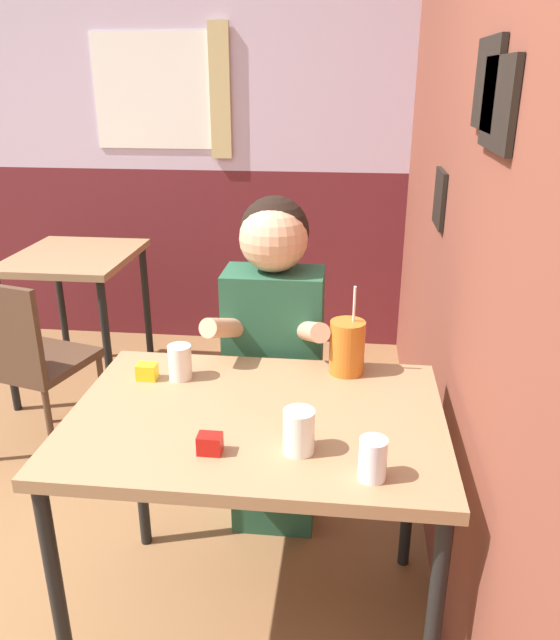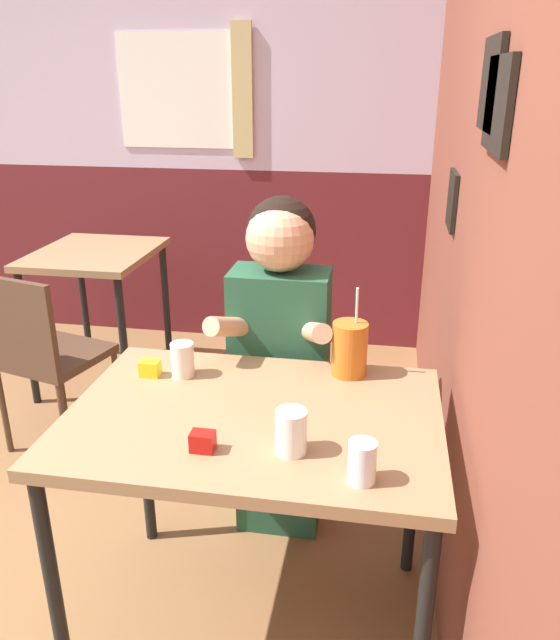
{
  "view_description": "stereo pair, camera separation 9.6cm",
  "coord_description": "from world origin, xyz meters",
  "views": [
    {
      "loc": [
        1.05,
        -1.13,
        1.64
      ],
      "look_at": [
        0.87,
        0.51,
        0.99
      ],
      "focal_mm": 35.0,
      "sensor_mm": 36.0,
      "label": 1
    },
    {
      "loc": [
        1.15,
        -1.11,
        1.64
      ],
      "look_at": [
        0.87,
        0.51,
        0.99
      ],
      "focal_mm": 35.0,
      "sensor_mm": 36.0,
      "label": 2
    }
  ],
  "objects": [
    {
      "name": "condiment_mustard",
      "position": [
        0.45,
        0.53,
        0.79
      ],
      "size": [
        0.06,
        0.04,
        0.05
      ],
      "color": "yellow",
      "rests_on": "main_table"
    },
    {
      "name": "glass_far_side",
      "position": [
        0.55,
        0.55,
        0.82
      ],
      "size": [
        0.07,
        0.07,
        0.11
      ],
      "color": "silver",
      "rests_on": "main_table"
    },
    {
      "name": "condiment_ketchup",
      "position": [
        0.73,
        0.16,
        0.79
      ],
      "size": [
        0.06,
        0.04,
        0.05
      ],
      "color": "#B7140F",
      "rests_on": "main_table"
    },
    {
      "name": "back_wall",
      "position": [
        -0.01,
        2.69,
        1.36
      ],
      "size": [
        5.77,
        0.09,
        2.7
      ],
      "color": "silver",
      "rests_on": "ground_plane"
    },
    {
      "name": "background_table",
      "position": [
        -0.38,
        1.9,
        0.66
      ],
      "size": [
        0.61,
        0.71,
        0.77
      ],
      "color": "#93704C",
      "rests_on": "ground_plane"
    },
    {
      "name": "brick_wall_right",
      "position": [
        1.42,
        1.33,
        1.35
      ],
      "size": [
        0.08,
        4.66,
        2.7
      ],
      "color": "brown",
      "rests_on": "ground_plane"
    },
    {
      "name": "glass_near_pitcher",
      "position": [
        1.13,
        0.1,
        0.82
      ],
      "size": [
        0.07,
        0.07,
        0.1
      ],
      "color": "silver",
      "rests_on": "main_table"
    },
    {
      "name": "glass_center",
      "position": [
        0.95,
        0.19,
        0.82
      ],
      "size": [
        0.08,
        0.08,
        0.11
      ],
      "color": "silver",
      "rests_on": "main_table"
    },
    {
      "name": "main_table",
      "position": [
        0.82,
        0.36,
        0.69
      ],
      "size": [
        1.03,
        0.73,
        0.77
      ],
      "color": "#93704C",
      "rests_on": "ground_plane"
    },
    {
      "name": "cocktail_pitcher",
      "position": [
        1.06,
        0.65,
        0.85
      ],
      "size": [
        0.11,
        0.11,
        0.29
      ],
      "color": "#C6661E",
      "rests_on": "main_table"
    },
    {
      "name": "chair_near_window",
      "position": [
        -0.32,
        1.18,
        0.51
      ],
      "size": [
        0.49,
        0.49,
        0.87
      ],
      "rotation": [
        0.0,
        0.0,
        -0.26
      ],
      "color": "#4C3323",
      "rests_on": "ground_plane"
    },
    {
      "name": "person_seated",
      "position": [
        0.8,
        0.87,
        0.7
      ],
      "size": [
        0.42,
        0.42,
        1.27
      ],
      "color": "#235138",
      "rests_on": "ground_plane"
    }
  ]
}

